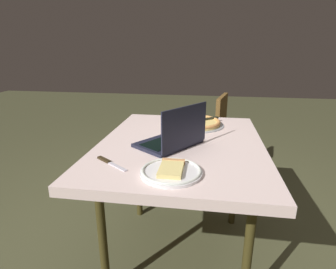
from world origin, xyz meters
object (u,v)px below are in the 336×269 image
Objects in this scene: laptop at (173,138)px; pizza_plate at (171,171)px; table_knife at (109,162)px; chair_near at (209,134)px; pizza_tray at (196,122)px; dining_table at (181,152)px.

laptop reaches higher than pizza_plate.
table_knife is 1.47m from chair_near.
laptop is 0.48× the size of chair_near.
table_knife is (-0.70, 0.37, -0.02)m from pizza_tray.
chair_near is at bearing -18.94° from table_knife.
pizza_plate is 0.31× the size of chair_near.
table_knife is at bearing 152.05° from pizza_tray.
laptop reaches higher than chair_near.
chair_near is at bearing -8.19° from pizza_tray.
laptop is (-0.08, 0.04, 0.11)m from dining_table.
pizza_plate reaches higher than dining_table.
pizza_plate is at bearing 174.82° from pizza_tray.
pizza_tray reaches higher than table_knife.
table_knife is at bearing 77.70° from pizza_plate.
pizza_plate reaches higher than table_knife.
laptop is at bearing -45.17° from table_knife.
dining_table is at bearing 170.96° from chair_near.
pizza_tray is (0.77, -0.07, 0.01)m from pizza_plate.
pizza_tray is at bearing 171.81° from chair_near.
dining_table is 0.42m from pizza_plate.
pizza_plate is 1.47m from chair_near.
pizza_tray is at bearing -27.95° from table_knife.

